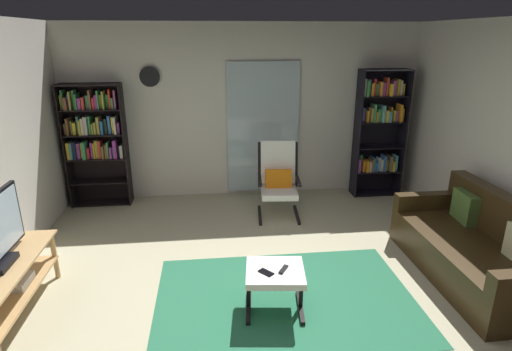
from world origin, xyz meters
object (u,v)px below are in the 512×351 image
Objects in this scene: tv_stand at (5,283)px; tv_remote at (283,269)px; leather_sofa at (478,250)px; ottoman at (275,277)px; cell_phone at (266,272)px; wall_clock at (150,77)px; lounge_armchair at (278,178)px; bookshelf_near_sofa at (379,129)px; bookshelf_near_tv at (95,136)px.

tv_remote is (2.45, -0.18, 0.08)m from tv_stand.
leather_sofa is 3.31× the size of ottoman.
wall_clock reaches higher than cell_phone.
wall_clock reaches higher than tv_stand.
tv_remote is (-0.31, -2.17, -0.11)m from lounge_armchair.
bookshelf_near_sofa is (4.41, 2.60, 0.70)m from tv_stand.
bookshelf_near_sofa is at bearing -0.94° from bookshelf_near_tv.
tv_stand is 4.73× the size of wall_clock.
leather_sofa is at bearing -86.85° from bookshelf_near_sofa.
ottoman is at bearing -172.01° from leather_sofa.
ottoman is at bearing -65.35° from wall_clock.
cell_phone is at bearing -152.89° from ottoman.
cell_phone is at bearing -139.07° from tv_remote.
leather_sofa is 13.53× the size of cell_phone.
tv_remote is at bearing -125.20° from bookshelf_near_sofa.
ottoman is 4.09× the size of cell_phone.
cell_phone is (-2.12, -2.80, -0.63)m from bookshelf_near_sofa.
wall_clock is (-1.44, 3.00, 1.42)m from tv_remote.
wall_clock is at bearing 154.68° from lounge_armchair.
tv_stand is at bearing -178.23° from leather_sofa.
ottoman is at bearing -163.62° from tv_remote.
bookshelf_near_sofa is 6.71× the size of wall_clock.
bookshelf_near_tv is 3.61m from cell_phone.
ottoman is at bearing -100.12° from lounge_armchair.
bookshelf_near_tv is 3.64m from ottoman.
tv_stand is at bearing -109.72° from wall_clock.
lounge_armchair is 2.25m from cell_phone.
bookshelf_near_tv is 6.14× the size of wall_clock.
tv_stand is 2.45m from tv_remote.
bookshelf_near_sofa is 3.57m from cell_phone.
bookshelf_near_sofa is at bearing -3.65° from wall_clock.
leather_sofa is 13.15× the size of tv_remote.
lounge_armchair reaches higher than tv_remote.
bookshelf_near_sofa reaches higher than leather_sofa.
lounge_armchair is 3.53× the size of wall_clock.
tv_remote reaches higher than ottoman.
bookshelf_near_tv is 2.71m from lounge_armchair.
tv_stand is 5.16m from bookshelf_near_sofa.
leather_sofa reaches higher than cell_phone.
bookshelf_near_tv reaches higher than tv_stand.
bookshelf_near_tv is 4.22m from bookshelf_near_sofa.
bookshelf_near_sofa is at bearing 30.50° from tv_stand.
bookshelf_near_tv is 0.94× the size of leather_sofa.
leather_sofa is at bearing -45.96° from lounge_armchair.
bookshelf_near_tv is 5.09m from leather_sofa.
cell_phone is (-0.09, -0.05, 0.08)m from ottoman.
tv_stand is 2.40× the size of ottoman.
leather_sofa is (0.13, -2.46, -0.74)m from bookshelf_near_sofa.
lounge_armchair is (-1.65, -0.61, -0.52)m from bookshelf_near_sofa.
ottoman is 0.13m from cell_phone.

